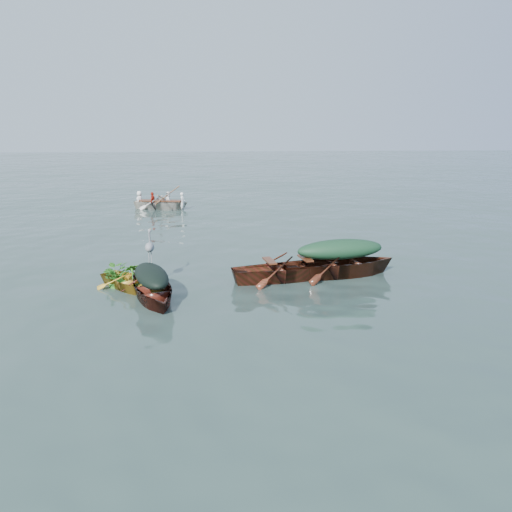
{
  "coord_description": "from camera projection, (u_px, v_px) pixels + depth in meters",
  "views": [
    {
      "loc": [
        -1.52,
        -10.74,
        3.78
      ],
      "look_at": [
        -0.32,
        1.86,
        0.5
      ],
      "focal_mm": 35.0,
      "sensor_mm": 36.0,
      "label": 1
    }
  ],
  "objects": [
    {
      "name": "ground",
      "position": [
        278.0,
        297.0,
        11.44
      ],
      "size": [
        140.0,
        140.0,
        0.0
      ],
      "primitive_type": "plane",
      "color": "#2F423C",
      "rests_on": "ground"
    },
    {
      "name": "yellow_dinghy",
      "position": [
        135.0,
        290.0,
        11.95
      ],
      "size": [
        2.73,
        2.71,
        0.69
      ],
      "primitive_type": "imported",
      "rotation": [
        0.0,
        0.0,
        0.79
      ],
      "color": "gold",
      "rests_on": "ground"
    },
    {
      "name": "dark_covered_boat",
      "position": [
        153.0,
        299.0,
        11.32
      ],
      "size": [
        2.15,
        3.55,
        0.81
      ],
      "primitive_type": "imported",
      "rotation": [
        0.0,
        0.0,
        0.29
      ],
      "color": "#4F1D12",
      "rests_on": "ground"
    },
    {
      "name": "green_tarp_boat",
      "position": [
        339.0,
        276.0,
        13.06
      ],
      "size": [
        4.39,
        1.93,
        0.98
      ],
      "primitive_type": "imported",
      "rotation": [
        0.0,
        0.0,
        1.72
      ],
      "color": "#481810",
      "rests_on": "ground"
    },
    {
      "name": "open_wooden_boat",
      "position": [
        287.0,
        280.0,
        12.73
      ],
      "size": [
        4.1,
        1.89,
        0.89
      ],
      "primitive_type": "imported",
      "rotation": [
        0.0,
        0.0,
        1.74
      ],
      "color": "maroon",
      "rests_on": "ground"
    },
    {
      "name": "rowed_boat",
      "position": [
        161.0,
        209.0,
        23.75
      ],
      "size": [
        3.78,
        1.85,
        0.83
      ],
      "primitive_type": "imported",
      "rotation": [
        0.0,
        0.0,
        1.35
      ],
      "color": "silver",
      "rests_on": "ground"
    },
    {
      "name": "dark_tarp_cover",
      "position": [
        151.0,
        273.0,
        11.16
      ],
      "size": [
        1.18,
        1.95,
        0.4
      ],
      "primitive_type": "ellipsoid",
      "rotation": [
        0.0,
        0.0,
        0.29
      ],
      "color": "black",
      "rests_on": "dark_covered_boat"
    },
    {
      "name": "green_tarp_cover",
      "position": [
        340.0,
        248.0,
        12.87
      ],
      "size": [
        2.41,
        1.06,
        0.52
      ],
      "primitive_type": "ellipsoid",
      "rotation": [
        0.0,
        0.0,
        1.72
      ],
      "color": "#163621",
      "rests_on": "green_tarp_boat"
    },
    {
      "name": "thwart_benches",
      "position": [
        287.0,
        262.0,
        12.61
      ],
      "size": [
        2.07,
        1.07,
        0.04
      ],
      "primitive_type": null,
      "rotation": [
        0.0,
        0.0,
        1.74
      ],
      "color": "#482010",
      "rests_on": "open_wooden_boat"
    },
    {
      "name": "heron",
      "position": [
        150.0,
        252.0,
        12.19
      ],
      "size": [
        0.48,
        0.48,
        0.92
      ],
      "primitive_type": null,
      "rotation": [
        0.0,
        0.0,
        0.79
      ],
      "color": "gray",
      "rests_on": "yellow_dinghy"
    },
    {
      "name": "dinghy_weeds",
      "position": [
        120.0,
        260.0,
        12.15
      ],
      "size": [
        1.13,
        1.13,
        0.6
      ],
      "primitive_type": "imported",
      "rotation": [
        0.0,
        0.0,
        0.79
      ],
      "color": "#366C1C",
      "rests_on": "yellow_dinghy"
    },
    {
      "name": "rowers",
      "position": [
        160.0,
        192.0,
        23.55
      ],
      "size": [
        2.7,
        1.51,
        0.76
      ],
      "primitive_type": "imported",
      "rotation": [
        0.0,
        0.0,
        1.35
      ],
      "color": "white",
      "rests_on": "rowed_boat"
    },
    {
      "name": "oars",
      "position": [
        161.0,
        199.0,
        23.64
      ],
      "size": [
        1.15,
        2.67,
        0.06
      ],
      "primitive_type": null,
      "rotation": [
        0.0,
        0.0,
        1.35
      ],
      "color": "#98603A",
      "rests_on": "rowed_boat"
    }
  ]
}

